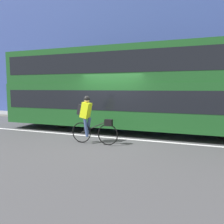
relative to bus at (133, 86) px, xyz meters
The scene contains 7 objects.
ground_plane 2.55m from the bus, 111.77° to the right, with size 80.00×80.00×0.00m, color #424244.
road_center_line 2.51m from the bus, 112.74° to the right, with size 50.00×0.14×0.01m, color silver.
sidewalk_curb 3.75m from the bus, 100.29° to the left, with size 60.00×1.86×0.13m.
building_facade 4.98m from the bus, 97.70° to the left, with size 60.00×0.30×9.23m.
bus is the anchor object (origin of this frame).
cyclist_on_bike 2.85m from the bus, 110.46° to the right, with size 1.75×0.32×1.68m.
street_sign_post 3.14m from the bus, 78.87° to the left, with size 0.36×0.09×2.47m.
Camera 1 is at (2.99, -7.84, 1.96)m, focal length 35.00 mm.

